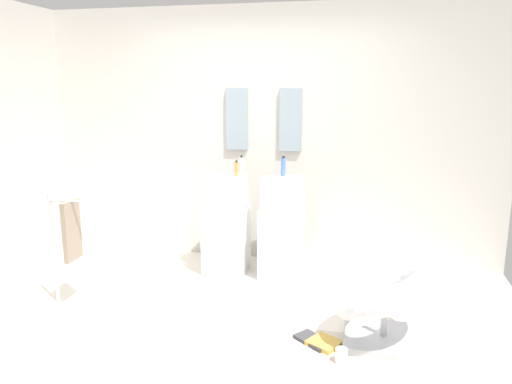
# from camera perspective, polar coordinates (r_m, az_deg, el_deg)

# --- Properties ---
(ground_plane) EXTENTS (4.80, 3.60, 0.04)m
(ground_plane) POSITION_cam_1_polar(r_m,az_deg,el_deg) (3.97, -3.95, -15.40)
(ground_plane) COLOR silver
(rear_partition) EXTENTS (4.80, 0.10, 2.60)m
(rear_partition) POSITION_cam_1_polar(r_m,az_deg,el_deg) (5.15, 0.99, 6.43)
(rear_partition) COLOR beige
(rear_partition) RESTS_ON ground_plane
(pedestal_sink_left) EXTENTS (0.43, 0.43, 1.06)m
(pedestal_sink_left) POSITION_cam_1_polar(r_m,az_deg,el_deg) (4.87, -3.44, -3.54)
(pedestal_sink_left) COLOR white
(pedestal_sink_left) RESTS_ON ground_plane
(pedestal_sink_right) EXTENTS (0.43, 0.43, 1.06)m
(pedestal_sink_right) POSITION_cam_1_polar(r_m,az_deg,el_deg) (4.76, 3.02, -3.93)
(pedestal_sink_right) COLOR white
(pedestal_sink_right) RESTS_ON ground_plane
(vanity_mirror_left) EXTENTS (0.22, 0.03, 0.62)m
(vanity_mirror_left) POSITION_cam_1_polar(r_m,az_deg,el_deg) (5.13, -2.23, 8.37)
(vanity_mirror_left) COLOR #8C9EA8
(vanity_mirror_right) EXTENTS (0.22, 0.03, 0.62)m
(vanity_mirror_right) POSITION_cam_1_polar(r_m,az_deg,el_deg) (5.02, 3.98, 8.26)
(vanity_mirror_right) COLOR #8C9EA8
(lounge_chair) EXTENTS (1.02, 1.01, 0.65)m
(lounge_chair) POSITION_cam_1_polar(r_m,az_deg,el_deg) (3.69, 14.64, -11.67)
(lounge_chair) COLOR #B7BABF
(lounge_chair) RESTS_ON ground_plane
(towel_rack) EXTENTS (0.37, 0.22, 0.95)m
(towel_rack) POSITION_cam_1_polar(r_m,az_deg,el_deg) (4.36, -20.74, -4.44)
(towel_rack) COLOR #B7BABF
(towel_rack) RESTS_ON ground_plane
(area_rug) EXTENTS (1.24, 0.63, 0.01)m
(area_rug) POSITION_cam_1_polar(r_m,az_deg,el_deg) (3.64, 5.96, -17.74)
(area_rug) COLOR beige
(area_rug) RESTS_ON ground_plane
(magazine_charcoal) EXTENTS (0.31, 0.29, 0.03)m
(magazine_charcoal) POSITION_cam_1_polar(r_m,az_deg,el_deg) (3.74, 6.61, -16.59)
(magazine_charcoal) COLOR #38383D
(magazine_charcoal) RESTS_ON area_rug
(magazine_ochre) EXTENTS (0.28, 0.27, 0.03)m
(magazine_ochre) POSITION_cam_1_polar(r_m,az_deg,el_deg) (3.71, 7.85, -16.84)
(magazine_ochre) COLOR gold
(magazine_ochre) RESTS_ON area_rug
(coffee_mug) EXTENTS (0.08, 0.08, 0.10)m
(coffee_mug) POSITION_cam_1_polar(r_m,az_deg,el_deg) (3.51, 9.79, -18.07)
(coffee_mug) COLOR white
(coffee_mug) RESTS_ON area_rug
(soap_bottle_white) EXTENTS (0.04, 0.04, 0.19)m
(soap_bottle_white) POSITION_cam_1_polar(r_m,az_deg,el_deg) (4.77, -1.68, 2.99)
(soap_bottle_white) COLOR white
(soap_bottle_white) RESTS_ON pedestal_sink_left
(soap_bottle_blue) EXTENTS (0.05, 0.05, 0.19)m
(soap_bottle_blue) POSITION_cam_1_polar(r_m,az_deg,el_deg) (4.75, 3.16, 2.91)
(soap_bottle_blue) COLOR #4C72B7
(soap_bottle_blue) RESTS_ON pedestal_sink_right
(soap_bottle_amber) EXTENTS (0.04, 0.04, 0.15)m
(soap_bottle_amber) POSITION_cam_1_polar(r_m,az_deg,el_deg) (4.74, -2.26, 2.66)
(soap_bottle_amber) COLOR #C68C38
(soap_bottle_amber) RESTS_ON pedestal_sink_left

